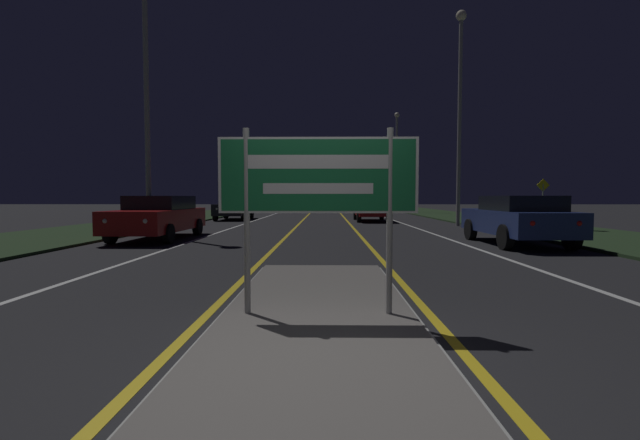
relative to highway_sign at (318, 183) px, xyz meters
name	(u,v)px	position (x,y,z in m)	size (l,w,h in m)	color
ground_plane	(315,368)	(0.00, -1.29, -1.56)	(160.00, 160.00, 0.00)	#232326
median_island	(318,318)	(0.00, 0.00, -1.52)	(2.28, 6.92, 0.10)	#999993
verge_left	(153,222)	(-9.50, 18.71, -1.52)	(5.00, 100.00, 0.08)	#23381E
verge_right	(498,222)	(9.50, 18.71, -1.52)	(5.00, 100.00, 0.08)	#23381E
centre_line_yellow_left	(305,218)	(-1.33, 23.71, -1.56)	(0.12, 70.00, 0.01)	gold
centre_line_yellow_right	(345,218)	(1.33, 23.71, -1.56)	(0.12, 70.00, 0.01)	gold
lane_line_white_left	(262,218)	(-4.20, 23.71, -1.56)	(0.12, 70.00, 0.01)	silver
lane_line_white_right	(388,218)	(4.20, 23.71, -1.56)	(0.12, 70.00, 0.01)	silver
edge_line_white_left	(217,218)	(-7.20, 23.71, -1.56)	(0.10, 70.00, 0.01)	silver
edge_line_white_right	(433,218)	(7.20, 23.71, -1.56)	(0.10, 70.00, 0.01)	silver
highway_sign	(318,183)	(0.00, 0.00, 0.00)	(2.21, 0.07, 2.07)	#9E9E99
streetlight_left_near	(146,60)	(-6.40, 10.78, 4.76)	(0.60, 0.60, 9.21)	#9E9E99
streetlight_right_near	(460,93)	(6.53, 16.18, 4.83)	(0.50, 0.50, 10.30)	#9E9E99
streetlight_right_far	(397,152)	(6.46, 34.22, 3.90)	(0.46, 0.46, 9.02)	#9E9E99
car_receding_0	(517,218)	(5.75, 7.96, -0.78)	(1.98, 4.48, 1.45)	navy
car_receding_1	(371,208)	(2.73, 20.38, -0.81)	(1.85, 4.72, 1.39)	maroon
car_approaching_0	(159,216)	(-5.55, 9.54, -0.80)	(1.98, 4.79, 1.45)	maroon
car_approaching_1	(234,208)	(-5.67, 21.95, -0.81)	(1.90, 4.42, 1.43)	black
warning_sign	(543,197)	(10.21, 15.35, -0.16)	(0.60, 0.06, 2.19)	#9E9E99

